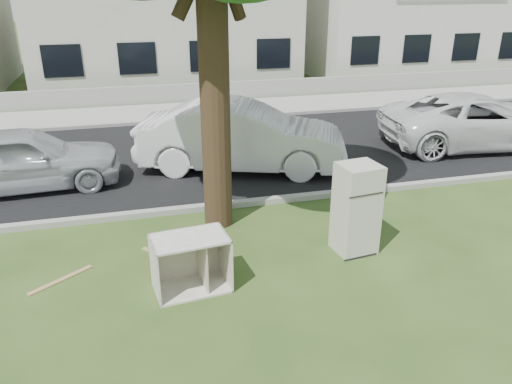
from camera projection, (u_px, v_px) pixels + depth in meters
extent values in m
plane|color=#2A4819|center=(263.00, 267.00, 8.21)|extent=(120.00, 120.00, 0.00)
cube|color=black|center=(205.00, 154.00, 13.56)|extent=(120.00, 7.00, 0.01)
cube|color=gray|center=(232.00, 207.00, 10.40)|extent=(120.00, 0.18, 0.12)
cube|color=gray|center=(188.00, 122.00, 16.73)|extent=(120.00, 0.18, 0.12)
cube|color=gray|center=(183.00, 112.00, 18.02)|extent=(120.00, 2.80, 0.01)
cube|color=gray|center=(177.00, 93.00, 19.31)|extent=(120.00, 0.15, 0.70)
cylinder|color=black|center=(215.00, 89.00, 8.71)|extent=(0.54, 0.54, 5.20)
cube|color=beige|center=(400.00, 4.00, 25.31)|extent=(10.00, 8.00, 6.60)
cube|color=beige|center=(356.00, 209.00, 8.44)|extent=(0.72, 0.68, 1.58)
cube|color=white|center=(191.00, 263.00, 7.48)|extent=(1.19, 0.81, 0.87)
cube|color=#A88551|center=(61.00, 280.00, 7.84)|extent=(0.93, 0.70, 0.02)
cube|color=#A48455|center=(161.00, 255.00, 8.56)|extent=(0.63, 0.68, 0.02)
cube|color=tan|center=(165.00, 283.00, 7.76)|extent=(0.13, 0.85, 0.02)
imported|color=silver|center=(242.00, 137.00, 12.22)|extent=(5.36, 3.34, 1.67)
imported|color=silver|center=(477.00, 121.00, 13.99)|extent=(5.54, 3.00, 1.47)
imported|color=silver|center=(23.00, 159.00, 11.07)|extent=(4.27, 1.90, 1.43)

